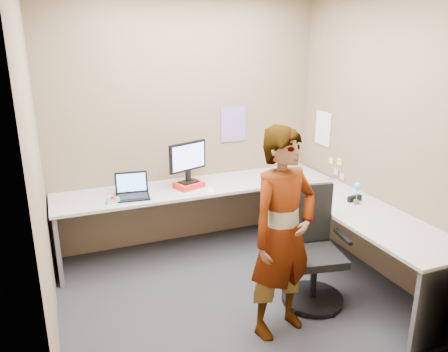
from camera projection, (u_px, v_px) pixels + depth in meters
name	position (u px, v px, depth m)	size (l,w,h in m)	color
ground	(233.00, 293.00, 4.00)	(3.00, 3.00, 0.00)	black
wall_back	(186.00, 123.00, 4.74)	(3.00, 3.00, 0.00)	brown
wall_right	(379.00, 135.00, 4.12)	(2.70, 2.70, 0.00)	brown
wall_left	(37.00, 170.00, 3.05)	(2.70, 2.70, 0.00)	brown
desk	(258.00, 212.00, 4.32)	(2.98, 2.58, 0.73)	#A5A5A5
paper_ream	(189.00, 185.00, 4.57)	(0.28, 0.21, 0.06)	red
monitor	(188.00, 159.00, 4.50)	(0.43, 0.21, 0.43)	black
laptop	(132.00, 191.00, 4.31)	(0.35, 0.30, 0.23)	black
trackball_mouse	(113.00, 200.00, 4.15)	(0.12, 0.08, 0.07)	#B7B7BC
origami	(210.00, 189.00, 4.45)	(0.10, 0.10, 0.06)	white
stapler	(355.00, 198.00, 4.19)	(0.15, 0.04, 0.06)	black
flower	(357.00, 190.00, 4.08)	(0.07, 0.07, 0.22)	brown
calendar_purple	(233.00, 124.00, 4.94)	(0.30, 0.01, 0.40)	#846BB7
calendar_white	(323.00, 128.00, 4.95)	(0.01, 0.28, 0.38)	white
sticky_note_a	(340.00, 162.00, 4.73)	(0.01, 0.07, 0.07)	#F2E059
sticky_note_b	(336.00, 172.00, 4.81)	(0.01, 0.07, 0.07)	pink
sticky_note_c	(342.00, 177.00, 4.71)	(0.01, 0.07, 0.07)	pink
sticky_note_d	(331.00, 161.00, 4.87)	(0.01, 0.07, 0.07)	#F2E059
office_chair	(312.00, 257.00, 3.79)	(0.56, 0.54, 1.01)	black
person	(283.00, 234.00, 3.27)	(0.60, 0.39, 1.65)	#999399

